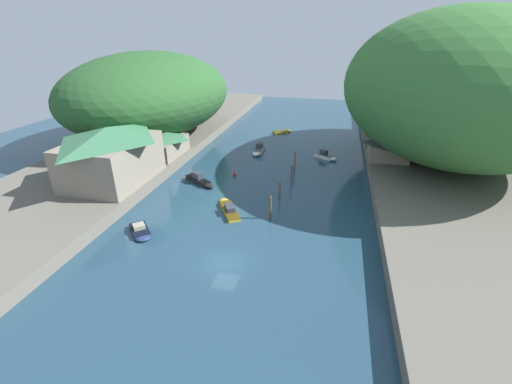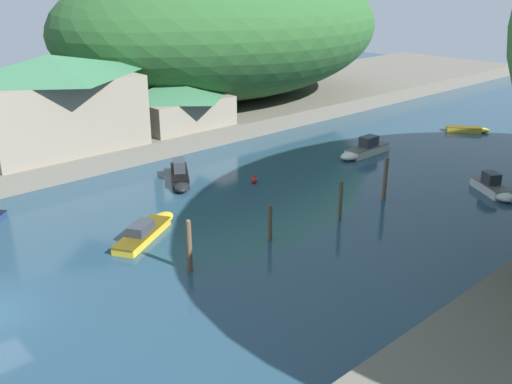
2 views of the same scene
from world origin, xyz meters
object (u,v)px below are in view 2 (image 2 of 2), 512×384
Objects in this scene: boathouse_shed at (176,100)px; boat_cabin_cruiser at (147,230)px; channel_buoy_near at (254,180)px; boat_far_upstream at (363,150)px; waterfront_building at (53,100)px; person_on_quay at (36,149)px; boat_open_rowboat at (180,176)px; boat_white_cruiser at (494,188)px; person_by_boathouse at (81,139)px; boat_far_right_bank at (469,130)px.

boathouse_shed is 22.64m from boat_cabin_cruiser.
boat_far_upstream is at bearing 84.57° from channel_buoy_near.
waterfront_building is 8.27× the size of person_on_quay.
boathouse_shed is 13.02m from boat_open_rowboat.
person_by_boathouse is at bearing -20.22° from boat_white_cruiser.
boat_open_rowboat is at bearing 101.79° from boat_cabin_cruiser.
person_on_quay is at bearing -135.42° from channel_buoy_near.
boat_white_cruiser reaches higher than boat_cabin_cruiser.
boat_cabin_cruiser is 15.58m from person_by_boathouse.
person_by_boathouse is at bearing -146.49° from channel_buoy_near.
channel_buoy_near is at bearing 31.22° from waterfront_building.
boat_white_cruiser is at bearing 175.92° from boat_far_upstream.
boat_far_upstream reaches higher than boat_cabin_cruiser.
person_by_boathouse is (-26.46, -20.03, 2.11)m from boat_white_cruiser.
waterfront_building reaches higher than boathouse_shed.
boat_open_rowboat reaches higher than boat_cabin_cruiser.
boat_white_cruiser is 5.99× the size of channel_buoy_near.
boat_white_cruiser is 18.84m from boat_far_right_bank.
boat_white_cruiser is (12.79, -0.69, -0.04)m from boat_far_upstream.
waterfront_building is 3.10× the size of boat_white_cruiser.
waterfront_building is at bearing -148.78° from channel_buoy_near.
person_by_boathouse is at bearing -0.12° from person_on_quay.
person_on_quay is (-14.94, -0.68, 2.23)m from boat_cabin_cruiser.
boathouse_shed reaches higher than boat_white_cruiser.
boat_open_rowboat is at bearing -57.45° from person_by_boathouse.
boat_white_cruiser reaches higher than channel_buoy_near.
channel_buoy_near is at bearing -11.06° from boathouse_shed.
person_on_quay reaches higher than boat_cabin_cruiser.
waterfront_building is 36.25m from boat_white_cruiser.
waterfront_building is at bearing -21.62° from boat_white_cruiser.
channel_buoy_near is at bearing -17.25° from boat_white_cruiser.
boat_open_rowboat reaches higher than boat_white_cruiser.
boat_open_rowboat is 7.80× the size of channel_buoy_near.
boat_cabin_cruiser is 1.51× the size of boat_far_right_bank.
person_on_quay is 1.00× the size of person_by_boathouse.
person_on_quay is (-26.33, -23.94, 2.11)m from boat_white_cruiser.
waterfront_building is 18.66m from boat_cabin_cruiser.
boathouse_shed is 2.31× the size of boat_far_right_bank.
boathouse_shed is 5.75× the size of person_on_quay.
boathouse_shed is 30.09m from boat_white_cruiser.
boat_far_upstream reaches higher than boat_white_cruiser.
boathouse_shed reaches higher than boat_open_rowboat.
person_on_quay is at bearing -59.02° from boat_far_right_bank.
boat_far_right_bank is 42.72m from person_on_quay.
boat_white_cruiser is 2.66× the size of person_by_boathouse.
waterfront_building reaches higher than boat_cabin_cruiser.
boathouse_shed is at bearing -91.62° from boat_open_rowboat.
boat_far_upstream is at bearing -45.99° from boat_far_right_bank.
person_by_boathouse is at bearing 55.55° from boat_far_upstream.
person_on_quay is at bearing -46.84° from waterfront_building.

